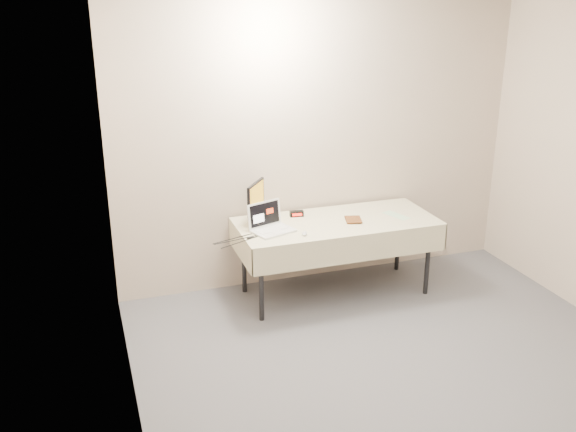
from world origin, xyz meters
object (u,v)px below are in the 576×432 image
object	(u,v)px
table	(336,227)
laptop	(270,224)
monitor	(256,199)
book	(346,211)

from	to	relation	value
table	laptop	xyz separation A→B (m)	(-0.66, -0.04, 0.12)
table	laptop	distance (m)	0.67
laptop	monitor	bearing A→B (deg)	83.32
laptop	monitor	world-z (taller)	monitor
table	monitor	world-z (taller)	monitor
table	book	world-z (taller)	book
laptop	book	world-z (taller)	laptop
book	monitor	bearing A→B (deg)	179.00
book	table	bearing A→B (deg)	173.09
table	monitor	bearing A→B (deg)	163.70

